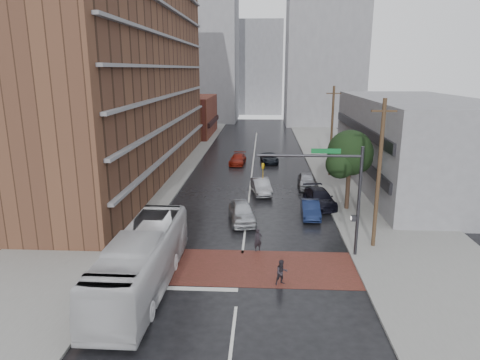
# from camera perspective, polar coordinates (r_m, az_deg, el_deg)

# --- Properties ---
(ground) EXTENTS (160.00, 160.00, 0.00)m
(ground) POSITION_cam_1_polar(r_m,az_deg,el_deg) (26.21, 0.04, -12.04)
(ground) COLOR black
(ground) RESTS_ON ground
(crosswalk) EXTENTS (14.00, 5.00, 0.02)m
(crosswalk) POSITION_cam_1_polar(r_m,az_deg,el_deg) (26.65, 0.10, -11.54)
(crosswalk) COLOR maroon
(crosswalk) RESTS_ON ground
(sidewalk_west) EXTENTS (9.00, 90.00, 0.15)m
(sidewalk_west) POSITION_cam_1_polar(r_m,az_deg,el_deg) (51.39, -11.33, 1.17)
(sidewalk_west) COLOR gray
(sidewalk_west) RESTS_ON ground
(sidewalk_east) EXTENTS (9.00, 90.00, 0.15)m
(sidewalk_east) POSITION_cam_1_polar(r_m,az_deg,el_deg) (50.82, 14.67, 0.82)
(sidewalk_east) COLOR gray
(sidewalk_east) RESTS_ON ground
(apartment_block) EXTENTS (10.00, 44.00, 28.00)m
(apartment_block) POSITION_cam_1_polar(r_m,az_deg,el_deg) (49.84, -15.36, 16.68)
(apartment_block) COLOR brown
(apartment_block) RESTS_ON ground
(storefront_west) EXTENTS (8.00, 16.00, 7.00)m
(storefront_west) POSITION_cam_1_polar(r_m,az_deg,el_deg) (78.95, -6.62, 8.49)
(storefront_west) COLOR brown
(storefront_west) RESTS_ON ground
(building_east) EXTENTS (11.00, 26.00, 9.00)m
(building_east) POSITION_cam_1_polar(r_m,az_deg,el_deg) (46.56, 22.27, 4.54)
(building_east) COLOR gray
(building_east) RESTS_ON ground
(distant_tower_west) EXTENTS (18.00, 16.00, 32.00)m
(distant_tower_west) POSITION_cam_1_polar(r_m,az_deg,el_deg) (102.63, -5.66, 16.89)
(distant_tower_west) COLOR gray
(distant_tower_west) RESTS_ON ground
(distant_tower_east) EXTENTS (16.00, 14.00, 36.00)m
(distant_tower_east) POSITION_cam_1_polar(r_m,az_deg,el_deg) (96.44, 11.28, 18.03)
(distant_tower_east) COLOR gray
(distant_tower_east) RESTS_ON ground
(distant_tower_center) EXTENTS (12.00, 10.00, 24.00)m
(distant_tower_center) POSITION_cam_1_polar(r_m,az_deg,el_deg) (118.40, 2.61, 14.69)
(distant_tower_center) COLOR gray
(distant_tower_center) RESTS_ON ground
(street_tree) EXTENTS (4.20, 4.10, 6.90)m
(street_tree) POSITION_cam_1_polar(r_m,az_deg,el_deg) (36.84, 14.46, 3.14)
(street_tree) COLOR #332319
(street_tree) RESTS_ON ground
(signal_mast) EXTENTS (6.50, 0.30, 7.20)m
(signal_mast) POSITION_cam_1_polar(r_m,az_deg,el_deg) (27.22, 12.72, -0.72)
(signal_mast) COLOR #2D2D33
(signal_mast) RESTS_ON ground
(utility_pole_near) EXTENTS (1.60, 0.26, 10.00)m
(utility_pole_near) POSITION_cam_1_polar(r_m,az_deg,el_deg) (29.17, 18.02, 0.76)
(utility_pole_near) COLOR #473321
(utility_pole_near) RESTS_ON ground
(utility_pole_far) EXTENTS (1.60, 0.26, 10.00)m
(utility_pole_far) POSITION_cam_1_polar(r_m,az_deg,el_deg) (48.44, 12.13, 6.42)
(utility_pole_far) COLOR #473321
(utility_pole_far) RESTS_ON ground
(transit_bus) EXTENTS (2.88, 11.82, 3.28)m
(transit_bus) POSITION_cam_1_polar(r_m,az_deg,el_deg) (24.24, -12.92, -10.44)
(transit_bus) COLOR silver
(transit_bus) RESTS_ON ground
(pedestrian_a) EXTENTS (0.67, 0.56, 1.55)m
(pedestrian_a) POSITION_cam_1_polar(r_m,az_deg,el_deg) (28.58, 2.40, -8.00)
(pedestrian_a) COLOR black
(pedestrian_a) RESTS_ON ground
(pedestrian_b) EXTENTS (0.87, 0.78, 1.47)m
(pedestrian_b) POSITION_cam_1_polar(r_m,az_deg,el_deg) (24.53, 5.58, -12.16)
(pedestrian_b) COLOR #272127
(pedestrian_b) RESTS_ON ground
(car_travel_a) EXTENTS (2.66, 5.01, 1.62)m
(car_travel_a) POSITION_cam_1_polar(r_m,az_deg,el_deg) (33.75, 0.24, -4.32)
(car_travel_a) COLOR #B8BCC1
(car_travel_a) RESTS_ON ground
(car_travel_b) EXTENTS (2.27, 4.67, 1.48)m
(car_travel_b) POSITION_cam_1_polar(r_m,az_deg,el_deg) (41.37, 2.85, -0.87)
(car_travel_b) COLOR #97999E
(car_travel_b) RESTS_ON ground
(car_travel_c) EXTENTS (2.18, 4.61, 1.30)m
(car_travel_c) POSITION_cam_1_polar(r_m,az_deg,el_deg) (54.29, -0.31, 2.79)
(car_travel_c) COLOR maroon
(car_travel_c) RESTS_ON ground
(suv_travel) EXTENTS (2.50, 4.68, 1.25)m
(suv_travel) POSITION_cam_1_polar(r_m,az_deg,el_deg) (55.29, 3.93, 2.94)
(suv_travel) COLOR black
(suv_travel) RESTS_ON ground
(car_parked_near) EXTENTS (1.49, 4.08, 1.34)m
(car_parked_near) POSITION_cam_1_polar(r_m,az_deg,el_deg) (35.40, 9.38, -3.85)
(car_parked_near) COLOR #121E41
(car_parked_near) RESTS_ON ground
(car_parked_mid) EXTENTS (2.87, 5.36, 1.48)m
(car_parked_mid) POSITION_cam_1_polar(r_m,az_deg,el_deg) (38.31, 10.56, -2.37)
(car_parked_mid) COLOR black
(car_parked_mid) RESTS_ON ground
(car_parked_far) EXTENTS (1.97, 4.52, 1.52)m
(car_parked_far) POSITION_cam_1_polar(r_m,az_deg,el_deg) (44.02, 8.89, -0.05)
(car_parked_far) COLOR #97989E
(car_parked_far) RESTS_ON ground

